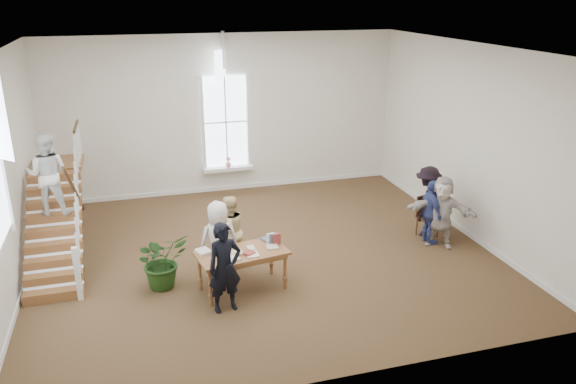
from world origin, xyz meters
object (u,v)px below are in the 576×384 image
object	(u,v)px
elderly_woman	(219,241)
woman_cluster_b	(427,201)
side_chair	(426,214)
woman_cluster_c	(442,212)
library_table	(241,256)
woman_cluster_a	(431,212)
police_officer	(225,268)
person_yellow	(229,231)
floor_plant	(162,260)

from	to	relation	value
elderly_woman	woman_cluster_b	bearing A→B (deg)	-179.58
elderly_woman	side_chair	xyz separation A→B (m)	(5.11, 0.75, -0.28)
woman_cluster_c	library_table	bearing A→B (deg)	-135.19
library_table	elderly_woman	world-z (taller)	elderly_woman
woman_cluster_a	woman_cluster_c	size ratio (longest dim) A/B	0.91
police_officer	woman_cluster_b	size ratio (longest dim) A/B	1.01
elderly_woman	police_officer	bearing A→B (deg)	77.37
woman_cluster_b	side_chair	world-z (taller)	woman_cluster_b
library_table	police_officer	world-z (taller)	police_officer
woman_cluster_a	woman_cluster_b	size ratio (longest dim) A/B	0.90
person_yellow	woman_cluster_a	size ratio (longest dim) A/B	1.02
floor_plant	elderly_woman	bearing A→B (deg)	1.92
library_table	elderly_woman	xyz separation A→B (m)	(-0.34, 0.60, 0.11)
library_table	side_chair	xyz separation A→B (m)	(4.77, 1.35, -0.18)
library_table	woman_cluster_c	world-z (taller)	woman_cluster_c
library_table	police_officer	xyz separation A→B (m)	(-0.44, -0.65, 0.14)
library_table	elderly_woman	bearing A→B (deg)	110.13
elderly_woman	woman_cluster_c	bearing A→B (deg)	173.23
elderly_woman	woman_cluster_c	xyz separation A→B (m)	(5.13, 0.12, 0.01)
library_table	woman_cluster_a	distance (m)	4.73
library_table	police_officer	size ratio (longest dim) A/B	1.07
elderly_woman	floor_plant	size ratio (longest dim) A/B	1.47
floor_plant	woman_cluster_a	bearing A→B (deg)	3.31
library_table	woman_cluster_b	distance (m)	4.99
floor_plant	side_chair	distance (m)	6.31
side_chair	floor_plant	bearing A→B (deg)	174.44
police_officer	woman_cluster_c	distance (m)	5.41
woman_cluster_a	floor_plant	bearing A→B (deg)	95.67
library_table	woman_cluster_b	world-z (taller)	woman_cluster_b
woman_cluster_b	elderly_woman	bearing A→B (deg)	-39.41
person_yellow	woman_cluster_a	xyz separation A→B (m)	(4.68, -0.18, -0.02)
elderly_woman	person_yellow	size ratio (longest dim) A/B	1.06
woman_cluster_a	library_table	bearing A→B (deg)	103.53
person_yellow	woman_cluster_c	world-z (taller)	woman_cluster_c
library_table	person_yellow	xyz separation A→B (m)	(-0.04, 1.10, 0.06)
library_table	side_chair	bearing A→B (deg)	6.46
woman_cluster_a	woman_cluster_c	world-z (taller)	woman_cluster_c
library_table	woman_cluster_a	bearing A→B (deg)	1.87
woman_cluster_b	woman_cluster_c	world-z (taller)	woman_cluster_b
library_table	elderly_woman	distance (m)	0.70
person_yellow	floor_plant	bearing A→B (deg)	1.18
woman_cluster_b	side_chair	distance (m)	0.31
police_officer	person_yellow	bearing A→B (deg)	66.18
elderly_woman	library_table	bearing A→B (deg)	111.36
library_table	woman_cluster_c	size ratio (longest dim) A/B	1.10
elderly_woman	woman_cluster_c	size ratio (longest dim) A/B	0.99
woman_cluster_b	floor_plant	distance (m)	6.34
library_table	woman_cluster_b	xyz separation A→B (m)	(4.79, 1.37, 0.13)
library_table	police_officer	bearing A→B (deg)	-133.27
library_table	floor_plant	xyz separation A→B (m)	(-1.49, 0.56, -0.16)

